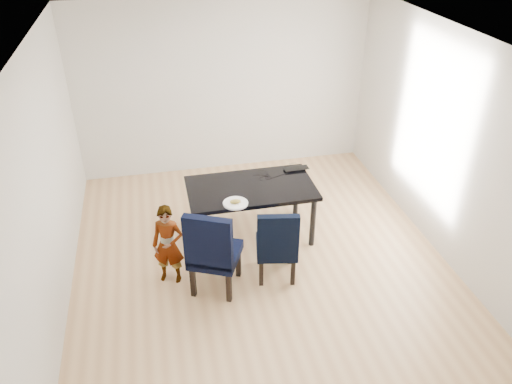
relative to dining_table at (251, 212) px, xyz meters
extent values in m
cube|color=tan|center=(0.00, -0.50, -0.38)|extent=(4.50, 5.00, 0.01)
cube|color=white|center=(0.00, -0.50, 2.33)|extent=(4.50, 5.00, 0.01)
cube|color=silver|center=(0.00, 2.00, 0.98)|extent=(4.50, 0.01, 2.70)
cube|color=white|center=(0.00, -3.00, 0.98)|extent=(4.50, 0.01, 2.70)
cube|color=silver|center=(-2.25, -0.50, 0.98)|extent=(0.01, 5.00, 2.70)
cube|color=silver|center=(2.25, -0.50, 0.98)|extent=(0.01, 5.00, 2.70)
cube|color=black|center=(0.00, 0.00, 0.00)|extent=(1.60, 0.90, 0.75)
cube|color=black|center=(-0.59, -0.87, 0.17)|extent=(0.70, 0.71, 1.09)
cube|color=black|center=(0.13, -0.82, 0.11)|extent=(0.54, 0.56, 0.96)
imported|color=orange|center=(-1.10, -0.65, 0.12)|extent=(0.42, 0.35, 1.00)
cylinder|color=white|center=(-0.26, -0.35, 0.38)|extent=(0.37, 0.37, 0.02)
ellipsoid|color=olive|center=(-0.27, -0.36, 0.42)|extent=(0.14, 0.10, 0.05)
imported|color=black|center=(0.68, 0.35, 0.39)|extent=(0.34, 0.22, 0.03)
torus|color=black|center=(0.22, 0.17, 0.38)|extent=(0.20, 0.20, 0.01)
camera|label=1|loc=(-1.10, -5.27, 3.58)|focal=35.00mm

